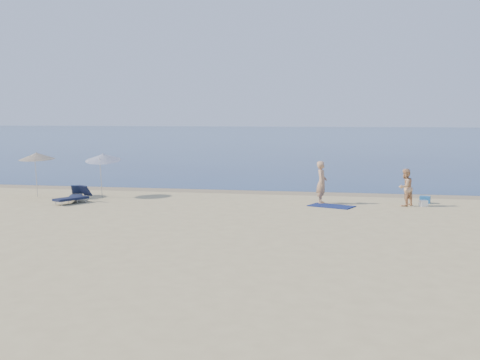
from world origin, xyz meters
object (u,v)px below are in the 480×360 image
Objects in this scene: blue_cooler at (425,200)px; umbrella_near at (103,157)px; person_right at (405,187)px; person_left at (322,182)px.

blue_cooler is 15.42m from umbrella_near.
person_left is at bearing -50.51° from person_right.
umbrella_near is (-14.33, 0.35, 1.12)m from person_right.
person_left is at bearing -10.99° from umbrella_near.
person_right is (3.67, -0.05, -0.14)m from person_left.
blue_cooler is at bearing 177.36° from person_right.
umbrella_near reaches higher than blue_cooler.
blue_cooler is at bearing -6.76° from umbrella_near.
person_right is at bearing -87.71° from person_left.
blue_cooler is (0.98, 1.05, -0.67)m from person_right.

